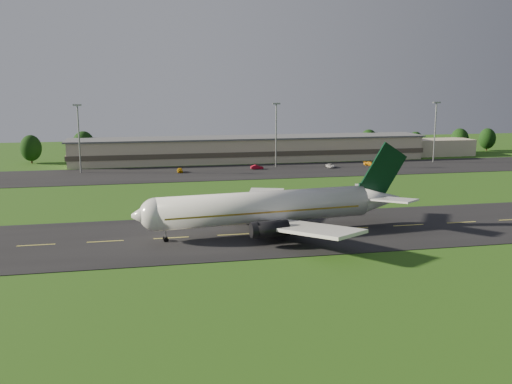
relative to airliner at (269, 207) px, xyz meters
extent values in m
plane|color=#1F4D13|center=(15.79, -0.09, -4.66)|extent=(360.00, 360.00, 0.00)
cube|color=black|center=(15.79, -0.09, -4.61)|extent=(220.00, 30.00, 0.10)
cube|color=black|center=(15.79, 71.91, -4.61)|extent=(260.00, 30.00, 0.10)
cylinder|color=silver|center=(-0.85, -0.09, 0.14)|extent=(38.38, 9.53, 5.60)
sphere|color=silver|center=(-19.75, -2.07, 0.14)|extent=(5.60, 5.60, 5.60)
cone|color=silver|center=(-21.74, -2.28, 0.14)|extent=(4.54, 5.76, 5.38)
cone|color=silver|center=(21.53, 2.26, 0.14)|extent=(9.52, 6.40, 5.49)
cube|color=olive|center=(-1.35, -0.14, -0.21)|extent=(35.40, 9.26, 0.28)
cube|color=black|center=(-20.34, -2.13, 0.69)|extent=(2.30, 3.19, 0.65)
cube|color=silver|center=(3.78, -10.66, -1.36)|extent=(15.55, 19.93, 2.20)
cube|color=silver|center=(1.48, 11.22, -1.36)|extent=(12.52, 20.21, 2.20)
cube|color=silver|center=(22.05, -2.71, 1.04)|extent=(8.07, 9.29, 0.91)
cube|color=silver|center=(21.00, 7.23, 1.04)|extent=(6.89, 9.38, 0.91)
cube|color=black|center=(20.03, 2.10, 1.94)|extent=(5.03, 1.07, 3.00)
cube|color=black|center=(22.52, 2.36, 5.64)|extent=(9.43, 1.43, 10.55)
cylinder|color=black|center=(-1.51, -8.20, -1.76)|extent=(5.85, 3.27, 2.70)
cylinder|color=black|center=(-3.18, 7.71, -1.76)|extent=(5.85, 3.27, 2.70)
cube|color=#C6B597|center=(15.79, 95.91, -0.66)|extent=(120.00, 15.00, 8.00)
cube|color=#4C4438|center=(15.79, 95.91, -1.46)|extent=(121.00, 15.40, 1.60)
cube|color=#595B60|center=(15.79, 95.91, 3.49)|extent=(122.00, 16.00, 0.50)
cube|color=#C6B597|center=(85.79, 97.91, -1.66)|extent=(28.00, 11.00, 6.00)
cylinder|color=gray|center=(-39.21, 79.91, 5.34)|extent=(0.44, 0.44, 20.00)
cube|color=gray|center=(-39.21, 79.91, 15.44)|extent=(2.40, 1.20, 0.50)
cylinder|color=gray|center=(20.79, 79.91, 5.34)|extent=(0.44, 0.44, 20.00)
cube|color=gray|center=(20.79, 79.91, 15.44)|extent=(2.40, 1.20, 0.50)
cylinder|color=gray|center=(75.79, 79.91, 5.34)|extent=(0.44, 0.44, 20.00)
cube|color=gray|center=(75.79, 79.91, 15.44)|extent=(2.40, 1.20, 0.50)
cylinder|color=black|center=(-57.24, 105.01, -3.17)|extent=(0.56, 0.56, 2.99)
ellipsoid|color=black|center=(-57.24, 105.01, 0.49)|extent=(6.97, 6.97, 8.72)
cylinder|color=black|center=(-40.34, 105.80, -3.02)|extent=(0.56, 0.56, 3.28)
ellipsoid|color=black|center=(-40.34, 105.80, 0.99)|extent=(7.66, 7.66, 9.57)
cylinder|color=black|center=(-19.83, 105.76, -3.47)|extent=(0.56, 0.56, 2.38)
ellipsoid|color=black|center=(-19.83, 105.76, -0.56)|extent=(5.56, 5.56, 6.94)
cylinder|color=black|center=(62.67, 104.70, -3.17)|extent=(0.56, 0.56, 2.98)
ellipsoid|color=black|center=(62.67, 104.70, 0.48)|extent=(6.96, 6.96, 8.70)
cylinder|color=black|center=(82.34, 105.99, -3.37)|extent=(0.56, 0.56, 2.59)
ellipsoid|color=black|center=(82.34, 105.99, -0.20)|extent=(6.04, 6.04, 7.55)
cylinder|color=black|center=(100.32, 104.75, -3.20)|extent=(0.56, 0.56, 2.92)
ellipsoid|color=black|center=(100.32, 104.75, 0.37)|extent=(6.82, 6.82, 8.52)
cylinder|color=black|center=(114.04, 107.36, -3.26)|extent=(0.56, 0.56, 2.81)
ellipsoid|color=black|center=(114.04, 107.36, 0.18)|extent=(6.56, 6.56, 8.20)
imported|color=#C8900B|center=(-10.18, 74.23, -3.90)|extent=(1.60, 3.92, 1.33)
imported|color=maroon|center=(13.76, 75.93, -3.91)|extent=(4.00, 1.56, 1.30)
imported|color=silver|center=(37.27, 74.57, -3.95)|extent=(2.36, 4.51, 1.21)
imported|color=orange|center=(51.44, 76.10, -3.92)|extent=(4.29, 4.48, 1.28)
camera|label=1|loc=(-22.22, -95.67, 21.33)|focal=40.00mm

